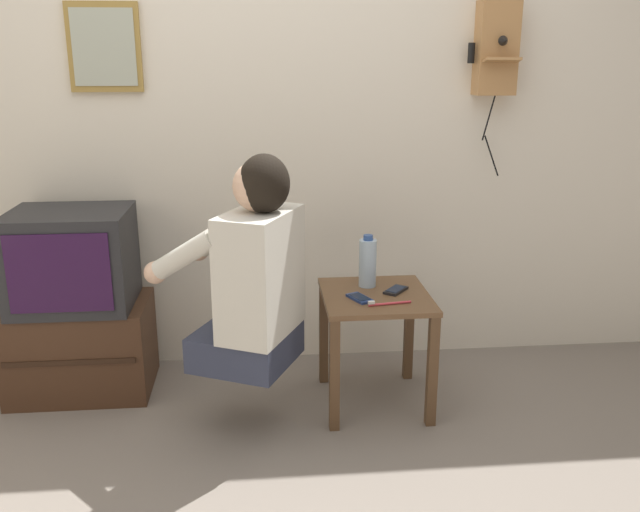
# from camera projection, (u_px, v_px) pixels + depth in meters

# --- Properties ---
(ground_plane) EXTENTS (14.00, 14.00, 0.00)m
(ground_plane) POSITION_uv_depth(u_px,v_px,m) (288.00, 499.00, 2.33)
(ground_plane) COLOR slate
(wall_back) EXTENTS (6.80, 0.05, 2.55)m
(wall_back) POSITION_uv_depth(u_px,v_px,m) (272.00, 100.00, 3.12)
(wall_back) COLOR silver
(wall_back) RESTS_ON ground_plane
(side_table) EXTENTS (0.45, 0.48, 0.50)m
(side_table) POSITION_uv_depth(u_px,v_px,m) (375.00, 318.00, 2.89)
(side_table) COLOR brown
(side_table) RESTS_ON ground_plane
(person) EXTENTS (0.62, 0.57, 0.84)m
(person) POSITION_uv_depth(u_px,v_px,m) (253.00, 272.00, 2.61)
(person) COLOR #2D3347
(person) RESTS_ON ground_plane
(tv_stand) EXTENTS (0.61, 0.42, 0.41)m
(tv_stand) POSITION_uv_depth(u_px,v_px,m) (82.00, 347.00, 3.06)
(tv_stand) COLOR #422819
(tv_stand) RESTS_ON ground_plane
(television) EXTENTS (0.50, 0.43, 0.42)m
(television) POSITION_uv_depth(u_px,v_px,m) (72.00, 259.00, 2.93)
(television) COLOR #232326
(television) RESTS_ON tv_stand
(wall_phone_antique) EXTENTS (0.22, 0.18, 0.83)m
(wall_phone_antique) POSITION_uv_depth(u_px,v_px,m) (496.00, 47.00, 3.07)
(wall_phone_antique) COLOR #AD7A47
(framed_picture) EXTENTS (0.31, 0.03, 0.38)m
(framed_picture) POSITION_uv_depth(u_px,v_px,m) (104.00, 47.00, 2.95)
(framed_picture) COLOR olive
(cell_phone_held) EXTENTS (0.11, 0.14, 0.01)m
(cell_phone_held) POSITION_uv_depth(u_px,v_px,m) (360.00, 298.00, 2.79)
(cell_phone_held) COLOR navy
(cell_phone_held) RESTS_ON side_table
(cell_phone_spare) EXTENTS (0.12, 0.13, 0.01)m
(cell_phone_spare) POSITION_uv_depth(u_px,v_px,m) (396.00, 290.00, 2.89)
(cell_phone_spare) COLOR black
(cell_phone_spare) RESTS_ON side_table
(water_bottle) EXTENTS (0.08, 0.08, 0.23)m
(water_bottle) POSITION_uv_depth(u_px,v_px,m) (368.00, 262.00, 2.93)
(water_bottle) COLOR #ADC6DB
(water_bottle) RESTS_ON side_table
(toothbrush) EXTENTS (0.18, 0.04, 0.02)m
(toothbrush) POSITION_uv_depth(u_px,v_px,m) (387.00, 303.00, 2.73)
(toothbrush) COLOR #D83F4C
(toothbrush) RESTS_ON side_table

